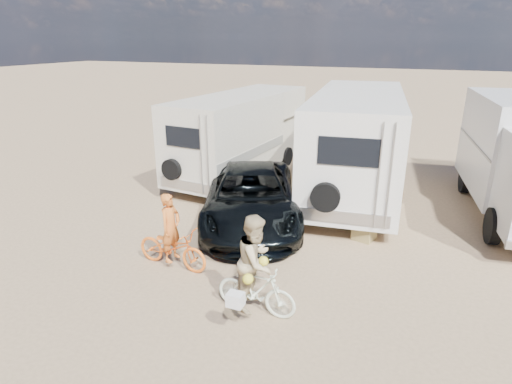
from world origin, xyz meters
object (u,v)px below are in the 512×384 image
at_px(bike_man, 172,247).
at_px(rider_woman, 256,270).
at_px(rv_left, 240,136).
at_px(crate, 364,232).
at_px(bike_woman, 256,290).
at_px(dark_suv, 251,197).
at_px(cooler, 354,215).
at_px(rv_main, 356,145).
at_px(rider_man, 171,235).

bearing_deg(bike_man, rider_woman, -106.18).
height_order(rv_left, crate, rv_left).
bearing_deg(rv_left, bike_woman, -58.63).
height_order(rv_left, dark_suv, rv_left).
bearing_deg(bike_woman, crate, -17.48).
distance_m(rv_left, dark_suv, 4.46).
relative_size(dark_suv, bike_man, 3.05).
relative_size(rider_woman, cooler, 3.03).
relative_size(rider_woman, crate, 3.61).
distance_m(rv_left, rider_woman, 8.70).
bearing_deg(rider_woman, cooler, -9.16).
bearing_deg(bike_man, cooler, -35.79).
xyz_separation_m(dark_suv, rider_woman, (1.77, -3.90, 0.15)).
relative_size(bike_man, rider_woman, 0.99).
relative_size(rv_left, crate, 13.62).
height_order(rv_main, crate, rv_main).
relative_size(rider_man, rider_woman, 0.87).
bearing_deg(cooler, rv_main, 85.76).
relative_size(rv_main, bike_woman, 4.90).
relative_size(rv_left, dark_suv, 1.25).
bearing_deg(rv_left, cooler, -25.57).
relative_size(rv_left, bike_woman, 4.31).
height_order(dark_suv, bike_woman, dark_suv).
xyz_separation_m(rv_main, bike_man, (-2.89, -6.51, -1.19)).
bearing_deg(rider_man, cooler, -35.79).
bearing_deg(rv_left, rv_main, 0.15).
height_order(bike_man, rider_woman, rider_woman).
bearing_deg(rider_woman, dark_suv, 26.11).
distance_m(rv_left, crate, 6.59).
height_order(rider_man, cooler, rider_man).
xyz_separation_m(bike_man, crate, (3.83, 3.11, -0.27)).
height_order(rv_left, bike_man, rv_left).
xyz_separation_m(bike_man, bike_woman, (2.43, -0.90, 0.00)).
bearing_deg(dark_suv, cooler, -2.33).
relative_size(rv_main, dark_suv, 1.42).
bearing_deg(bike_man, rv_left, 15.74).
distance_m(rv_main, dark_suv, 4.25).
bearing_deg(rider_woman, rv_main, -1.80).
distance_m(rv_main, cooler, 2.89).
bearing_deg(rv_main, rider_man, -120.77).
bearing_deg(rider_man, rv_main, -19.78).
bearing_deg(bike_woman, cooler, -9.16).
distance_m(rv_main, bike_woman, 7.52).
relative_size(dark_suv, cooler, 9.17).
xyz_separation_m(rv_left, cooler, (4.79, -2.84, -1.27)).
height_order(rider_man, crate, rider_man).
distance_m(bike_man, cooler, 5.27).
bearing_deg(rv_main, dark_suv, -129.26).
relative_size(bike_woman, rider_woman, 0.88).
xyz_separation_m(bike_man, cooler, (3.38, 4.04, -0.24)).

